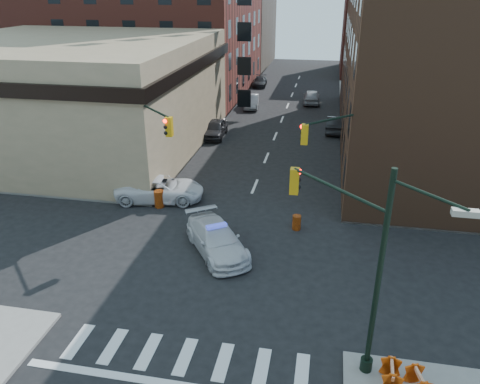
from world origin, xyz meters
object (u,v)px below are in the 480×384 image
at_px(pedestrian_b, 106,183).
at_px(barricade_se_a, 391,375).
at_px(pickup, 160,189).
at_px(pedestrian_a, 149,186).
at_px(barricade_nw_a, 155,185).
at_px(barrel_road, 297,222).
at_px(parked_car_wfar, 252,101).
at_px(police_car, 217,239).
at_px(parked_car_wnear, 215,129).
at_px(parked_car_enear, 336,124).
at_px(barrel_bank, 159,199).

relative_size(pedestrian_b, barricade_se_a, 1.47).
height_order(pickup, pedestrian_a, pedestrian_a).
xyz_separation_m(pickup, barricade_nw_a, (-0.70, 0.93, -0.22)).
bearing_deg(pedestrian_b, barrel_road, -3.77).
relative_size(parked_car_wfar, barrel_road, 5.02).
relative_size(pedestrian_b, barrel_road, 1.85).
bearing_deg(barricade_nw_a, barricade_se_a, -45.69).
xyz_separation_m(pedestrian_b, barricade_nw_a, (3.03, 1.13, -0.39)).
distance_m(police_car, parked_car_wnear, 20.45).
bearing_deg(pickup, barrel_road, -114.74).
relative_size(parked_car_enear, pedestrian_a, 2.78).
relative_size(barrel_bank, barricade_se_a, 1.00).
distance_m(parked_car_enear, barrel_bank, 21.90).
relative_size(pickup, pedestrian_b, 3.48).
distance_m(barrel_bank, barricade_se_a, 18.09).
distance_m(parked_car_enear, pedestrian_b, 23.53).
xyz_separation_m(parked_car_enear, pedestrian_a, (-12.00, -18.03, 0.22)).
bearing_deg(parked_car_wfar, pedestrian_b, -108.73).
relative_size(parked_car_wnear, barricade_se_a, 4.14).
bearing_deg(barrel_bank, barricade_se_a, -43.57).
height_order(pedestrian_a, barrel_bank, pedestrian_a).
height_order(pedestrian_a, pedestrian_b, pedestrian_a).
xyz_separation_m(pedestrian_a, barrel_road, (9.90, -2.24, -0.54)).
distance_m(parked_car_wnear, barricade_nw_a, 13.25).
distance_m(parked_car_wnear, pedestrian_a, 14.31).
height_order(pickup, barrel_road, pickup).
xyz_separation_m(pedestrian_b, barricade_se_a, (17.14, -13.31, -0.40)).
xyz_separation_m(parked_car_enear, barricade_nw_a, (-12.00, -16.97, -0.18)).
height_order(barrel_bank, barricade_nw_a, barrel_bank).
xyz_separation_m(barrel_road, barricade_nw_a, (-9.90, 3.30, 0.14)).
distance_m(pedestrian_b, barricade_nw_a, 3.26).
bearing_deg(barricade_se_a, pickup, 47.42).
height_order(parked_car_wnear, barricade_nw_a, parked_car_wnear).
bearing_deg(pedestrian_b, parked_car_wnear, 80.08).
xyz_separation_m(parked_car_enear, barrel_bank, (-11.00, -18.94, -0.21)).
bearing_deg(barricade_nw_a, parked_car_wfar, 84.20).
relative_size(parked_car_wnear, pedestrian_b, 2.82).
xyz_separation_m(parked_car_wfar, barrel_road, (7.39, -28.06, -0.29)).
height_order(barrel_road, barrel_bank, barrel_bank).
height_order(parked_car_wnear, pedestrian_a, pedestrian_a).
bearing_deg(parked_car_enear, parked_car_wnear, 21.59).
height_order(pickup, pedestrian_b, pedestrian_b).
relative_size(pickup, parked_car_wnear, 1.24).
height_order(parked_car_wfar, pedestrian_b, pedestrian_b).
height_order(police_car, parked_car_wfar, police_car).
bearing_deg(barricade_se_a, police_car, 49.01).
distance_m(police_car, pickup, 7.73).
bearing_deg(barrel_bank, parked_car_wfar, 86.78).
height_order(parked_car_enear, pedestrian_a, pedestrian_a).
xyz_separation_m(pedestrian_a, barrel_bank, (1.00, -0.91, -0.43)).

